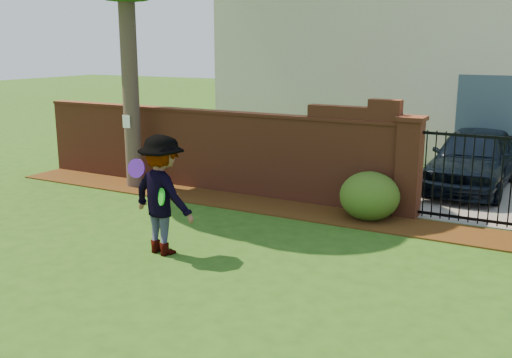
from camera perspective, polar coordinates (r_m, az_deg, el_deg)
The scene contains 13 objects.
ground at distance 8.79m, azimuth -7.99°, elevation -8.11°, with size 80.00×80.00×0.01m, color #244B12.
mulch_bed at distance 11.92m, azimuth -2.13°, elevation -2.18°, with size 11.10×1.08×0.03m, color #381F0A.
brick_wall at distance 12.82m, azimuth -4.73°, elevation 3.04°, with size 8.70×0.31×2.16m.
pillar_left at distance 11.06m, azimuth 14.74°, elevation 1.20°, with size 0.50×0.50×1.88m.
iron_gate at distance 10.88m, azimuth 20.32°, elevation 0.06°, with size 1.78×0.03×1.60m.
driveway at distance 14.95m, azimuth 22.40°, elevation -0.08°, with size 3.20×8.00×0.01m, color slate.
house at distance 18.95m, azimuth 17.04°, elevation 12.55°, with size 12.40×6.40×6.30m.
car at distance 13.55m, azimuth 20.32°, elevation 1.75°, with size 1.61×3.99×1.36m, color black.
paper_notice at distance 13.07m, azimuth -12.57°, elevation 5.51°, with size 0.20×0.01×0.28m, color white.
shrub_left at distance 10.82m, azimuth 11.04°, elevation -1.64°, with size 1.09×1.09×0.89m, color #255018.
man at distance 8.91m, azimuth -9.34°, elevation -1.59°, with size 1.19×0.68×1.84m, color gray.
frisbee_purple at distance 8.97m, azimuth -11.61°, elevation 1.03°, with size 0.29×0.29×0.03m, color #641FC3.
frisbee_green at distance 8.60m, azimuth -9.23°, elevation -1.72°, with size 0.26×0.26×0.02m, color #17AD1C.
Camera 1 is at (4.95, -6.54, 3.15)m, focal length 40.91 mm.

